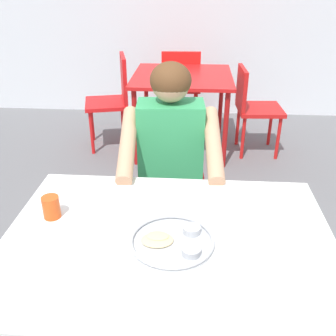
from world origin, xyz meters
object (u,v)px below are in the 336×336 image
chair_red_right (252,104)px  chair_red_far (181,83)px  drinking_cup (51,206)px  table_background_red (182,83)px  chair_foreground (171,173)px  table_foreground (168,253)px  thali_tray (173,241)px  chair_red_left (114,95)px  diner_foreground (170,160)px

chair_red_right → chair_red_far: size_ratio=0.95×
drinking_cup → chair_red_right: drinking_cup is taller
table_background_red → chair_foreground: bearing=-90.2°
table_foreground → chair_foreground: size_ratio=1.31×
drinking_cup → chair_red_far: (0.38, 2.89, -0.29)m
thali_tray → chair_red_right: size_ratio=0.36×
table_foreground → chair_red_left: bearing=105.9°
diner_foreground → table_background_red: size_ratio=1.31×
drinking_cup → chair_red_left: (-0.24, 2.34, -0.27)m
table_foreground → drinking_cup: drinking_cup is taller
thali_tray → table_background_red: 2.46m
thali_tray → chair_red_left: (-0.72, 2.47, -0.23)m
drinking_cup → thali_tray: bearing=-15.1°
table_foreground → chair_red_far: bearing=91.5°
thali_tray → chair_red_left: 2.59m
chair_foreground → chair_red_right: (0.66, 1.50, -0.04)m
chair_foreground → chair_red_left: bearing=112.7°
table_foreground → drinking_cup: size_ratio=13.45×
diner_foreground → table_background_red: (-0.01, 1.77, -0.07)m
table_foreground → chair_red_far: chair_red_far is taller
chair_red_right → diner_foreground: bearing=-110.7°
chair_red_right → chair_foreground: bearing=-113.9°
chair_red_right → drinking_cup: bearing=-115.1°
thali_tray → chair_foreground: chair_foreground is taller
table_foreground → chair_red_left: 2.54m
table_foreground → thali_tray: 0.09m
chair_foreground → drinking_cup: bearing=-117.4°
drinking_cup → diner_foreground: bearing=53.3°
table_foreground → diner_foreground: bearing=93.1°
table_foreground → table_background_red: bearing=91.0°
chair_red_left → diner_foreground: bearing=-69.6°
drinking_cup → chair_foreground: bearing=62.6°
chair_foreground → chair_red_far: bearing=90.8°
chair_foreground → chair_red_left: 1.69m
table_background_red → chair_red_far: (-0.04, 0.56, -0.15)m
table_background_red → drinking_cup: bearing=-100.1°
chair_foreground → table_background_red: size_ratio=0.98×
table_background_red → chair_red_left: 0.67m
thali_tray → table_background_red: size_ratio=0.32×
diner_foreground → chair_red_right: bearing=69.3°
chair_red_left → drinking_cup: bearing=-84.1°
chair_red_left → table_foreground: bearing=-74.1°
diner_foreground → chair_red_left: 1.91m
table_foreground → thali_tray: size_ratio=4.00×
thali_tray → chair_red_far: 3.03m
thali_tray → chair_red_right: (0.59, 2.41, -0.27)m
diner_foreground → chair_red_right: diner_foreground is taller
table_background_red → chair_red_right: size_ratio=1.13×
thali_tray → diner_foreground: diner_foreground is taller
thali_tray → table_background_red: thali_tray is taller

